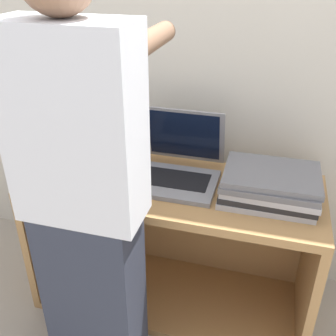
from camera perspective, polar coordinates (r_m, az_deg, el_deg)
name	(u,v)px	position (r m, az deg, el deg)	size (l,w,h in m)	color
wall_back	(195,39)	(1.83, 3.95, 18.12)	(8.00, 0.05, 2.40)	beige
cart	(176,236)	(1.93, 1.16, -9.87)	(1.27, 0.52, 0.66)	#A87A47
laptop_open	(177,166)	(1.71, 1.25, 0.29)	(0.37, 0.37, 0.29)	gray
laptop_stack_left	(86,158)	(1.79, -11.77, 1.47)	(0.39, 0.30, 0.14)	slate
laptop_stack_right	(270,185)	(1.61, 14.55, -2.46)	(0.39, 0.29, 0.12)	#B7B7BC
person	(86,205)	(1.34, -11.86, -5.29)	(0.40, 0.52, 1.60)	#2D3342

